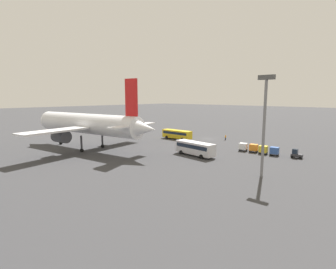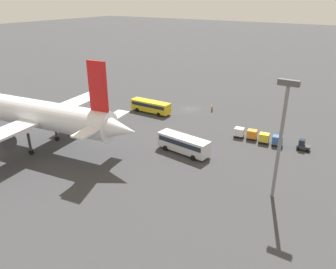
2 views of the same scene
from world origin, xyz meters
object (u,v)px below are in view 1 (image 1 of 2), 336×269
(cargo_cart_orange, at_px, (254,148))
(worker_person, at_px, (225,137))
(airplane, at_px, (88,124))
(cargo_cart_blue, at_px, (274,151))
(baggage_tug, at_px, (296,154))
(shuttle_bus_far, at_px, (195,148))
(cargo_cart_yellow, at_px, (263,149))
(cargo_cart_white, at_px, (243,146))
(shuttle_bus_near, at_px, (177,134))

(cargo_cart_orange, bearing_deg, worker_person, -38.18)
(airplane, xyz_separation_m, cargo_cart_blue, (-39.61, -26.01, -5.64))
(baggage_tug, relative_size, worker_person, 1.41)
(worker_person, height_order, cargo_cart_blue, cargo_cart_blue)
(shuttle_bus_far, relative_size, baggage_tug, 4.39)
(airplane, bearing_deg, worker_person, -125.38)
(worker_person, height_order, cargo_cart_orange, cargo_cart_orange)
(cargo_cart_yellow, distance_m, cargo_cart_white, 5.35)
(airplane, relative_size, shuttle_bus_near, 4.18)
(baggage_tug, relative_size, cargo_cart_yellow, 1.11)
(cargo_cart_orange, bearing_deg, baggage_tug, -176.94)
(worker_person, relative_size, cargo_cart_orange, 0.79)
(shuttle_bus_near, xyz_separation_m, cargo_cart_yellow, (-30.25, 2.64, -0.63))
(cargo_cart_white, bearing_deg, cargo_cart_blue, -179.34)
(shuttle_bus_near, relative_size, shuttle_bus_far, 1.00)
(airplane, distance_m, cargo_cart_orange, 43.54)
(cargo_cart_white, bearing_deg, shuttle_bus_far, 64.40)
(worker_person, bearing_deg, shuttle_bus_far, 103.76)
(cargo_cart_blue, bearing_deg, cargo_cart_white, 0.66)
(airplane, xyz_separation_m, worker_person, (-19.40, -37.96, -5.96))
(baggage_tug, height_order, cargo_cart_white, baggage_tug)
(cargo_cart_blue, bearing_deg, cargo_cart_orange, -2.85)
(shuttle_bus_near, height_order, cargo_cart_white, shuttle_bus_near)
(cargo_cart_blue, bearing_deg, airplane, 33.30)
(baggage_tug, distance_m, cargo_cart_blue, 4.78)
(shuttle_bus_near, distance_m, worker_person, 15.88)
(cargo_cart_blue, height_order, cargo_cart_yellow, same)
(shuttle_bus_far, relative_size, cargo_cart_white, 4.90)
(shuttle_bus_near, relative_size, cargo_cart_blue, 4.88)
(shuttle_bus_near, relative_size, cargo_cart_yellow, 4.88)
(worker_person, height_order, cargo_cart_yellow, cargo_cart_yellow)
(cargo_cart_yellow, bearing_deg, cargo_cart_orange, -9.17)
(airplane, relative_size, cargo_cart_blue, 20.38)
(cargo_cart_yellow, xyz_separation_m, cargo_cart_orange, (2.67, -0.43, 0.00))
(shuttle_bus_near, height_order, cargo_cart_orange, shuttle_bus_near)
(shuttle_bus_near, bearing_deg, cargo_cart_blue, 174.95)
(shuttle_bus_far, distance_m, cargo_cart_white, 14.17)
(shuttle_bus_near, relative_size, baggage_tug, 4.38)
(cargo_cart_blue, xyz_separation_m, cargo_cart_orange, (5.35, -0.27, 0.00))
(cargo_cart_blue, height_order, cargo_cart_orange, same)
(airplane, height_order, worker_person, airplane)
(shuttle_bus_far, bearing_deg, cargo_cart_orange, -117.93)
(cargo_cart_orange, bearing_deg, cargo_cart_white, 7.64)
(airplane, xyz_separation_m, cargo_cart_white, (-31.58, -25.92, -5.64))
(airplane, relative_size, baggage_tug, 18.28)
(shuttle_bus_far, xyz_separation_m, cargo_cart_orange, (-8.79, -13.12, -0.77))
(airplane, xyz_separation_m, cargo_cart_yellow, (-36.93, -25.85, -5.64))
(airplane, height_order, cargo_cart_blue, airplane)
(cargo_cart_yellow, bearing_deg, shuttle_bus_near, -4.99)
(airplane, relative_size, cargo_cart_orange, 20.38)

